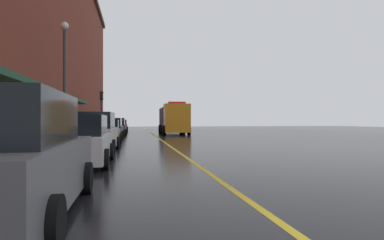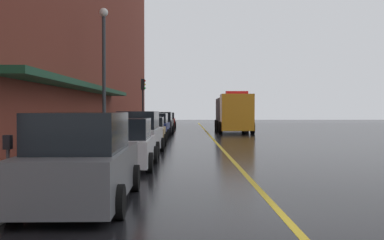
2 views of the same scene
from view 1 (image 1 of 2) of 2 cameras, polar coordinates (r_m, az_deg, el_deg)
name	(u,v)px [view 1 (image 1 of 2)]	position (r m, az deg, el deg)	size (l,w,h in m)	color
ground_plane	(158,138)	(28.98, -5.91, -3.07)	(112.00, 112.00, 0.00)	black
sidewalk_left	(84,138)	(29.19, -18.16, -2.90)	(2.40, 70.00, 0.15)	#9E9B93
lane_center_stripe	(158,138)	(28.98, -5.91, -3.06)	(0.16, 70.00, 0.01)	gold
parked_car_0	(8,160)	(5.81, -29.18, -6.06)	(2.14, 4.85, 1.92)	#595B60
parked_car_1	(80,142)	(11.76, -18.85, -3.55)	(2.09, 4.18, 1.68)	silver
parked_car_2	(96,133)	(16.79, -16.22, -2.21)	(2.12, 4.38, 1.90)	silver
parked_car_3	(107,132)	(22.87, -14.58, -2.03)	(2.04, 4.60, 1.54)	#A5844C
parked_car_4	(111,129)	(29.15, -13.77, -1.47)	(2.16, 4.65, 1.71)	navy
parked_car_5	(116,127)	(34.87, -12.97, -1.21)	(2.13, 4.47, 1.77)	black
parked_car_6	(118,127)	(41.18, -12.71, -1.11)	(2.11, 4.91, 1.64)	#2D5133
parked_car_7	(121,126)	(47.11, -12.24, -0.99)	(2.08, 4.63, 1.63)	maroon
utility_truck	(173,119)	(37.09, -3.25, 0.11)	(2.96, 9.21, 3.44)	orange
parking_meter_0	(95,126)	(29.03, -16.50, -0.97)	(0.14, 0.18, 1.33)	#4C4C51
parking_meter_1	(102,125)	(35.75, -15.29, -0.81)	(0.14, 0.18, 1.33)	#4C4C51
parking_meter_3	(54,131)	(14.72, -22.82, -1.80)	(0.14, 0.18, 1.33)	#4C4C51
street_lamp_left	(65,69)	(20.17, -21.18, 8.18)	(0.44, 0.44, 6.94)	#33383D
traffic_light_near	(101,104)	(34.30, -15.41, 2.67)	(0.38, 0.36, 4.30)	#232326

